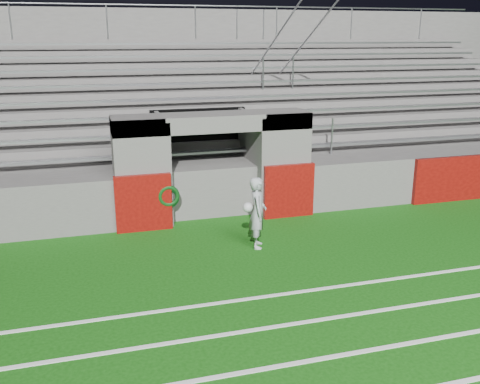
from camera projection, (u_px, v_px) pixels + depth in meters
name	position (u px, v px, depth m)	size (l,w,h in m)	color
ground	(256.00, 272.00, 10.34)	(90.00, 90.00, 0.00)	#10490C
stadium_structure	(181.00, 129.00, 17.26)	(26.00, 8.48, 5.42)	#555351
goalkeeper_with_ball	(257.00, 212.00, 11.38)	(0.65, 0.65, 1.55)	#9FA4A8
hose_coil	(169.00, 197.00, 12.49)	(0.51, 0.15, 0.58)	#0B3B16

